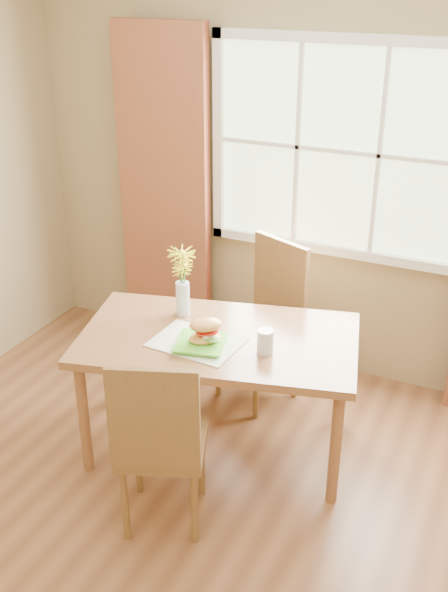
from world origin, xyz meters
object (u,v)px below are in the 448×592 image
flower_vase (182,274)px  dining_table (218,348)px  chair_near (159,439)px  croissant_sandwich (206,331)px  chair_far (268,314)px  water_glass (265,342)px

flower_vase → dining_table: bearing=-27.0°
dining_table → flower_vase: bearing=139.0°
chair_near → croissant_sandwich: size_ratio=4.58×
chair_near → chair_far: size_ratio=0.96×
chair_far → water_glass: size_ratio=8.07×
chair_near → water_glass: size_ratio=7.74×
chair_near → chair_far: 1.34m
dining_table → chair_near: (0.03, -0.70, -0.11)m
croissant_sandwich → flower_vase: flower_vase is taller
croissant_sandwich → water_glass: (0.31, 0.06, -0.02)m
dining_table → chair_far: (0.03, 0.64, -0.08)m
dining_table → flower_vase: 0.46m
croissant_sandwich → water_glass: croissant_sandwich is taller
flower_vase → croissant_sandwich: bearing=-44.0°
dining_table → chair_far: size_ratio=1.60×
dining_table → flower_vase: size_ratio=4.07×
flower_vase → chair_near: bearing=-69.3°
chair_near → croissant_sandwich: chair_near is taller
dining_table → croissant_sandwich: bearing=-113.0°
chair_far → dining_table: bearing=-70.1°
chair_near → water_glass: chair_near is taller
chair_near → water_glass: (0.26, 0.65, 0.24)m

